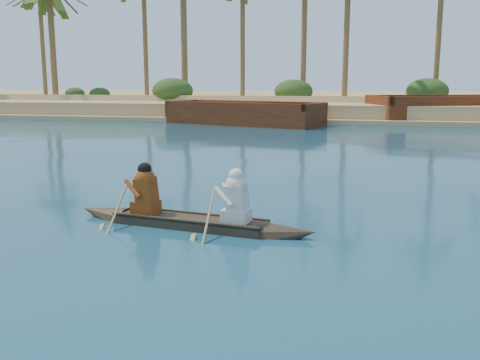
# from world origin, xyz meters

# --- Properties ---
(ground) EXTENTS (160.00, 160.00, 0.00)m
(ground) POSITION_xyz_m (0.00, 0.00, 0.00)
(ground) COLOR #0C3850
(ground) RESTS_ON ground
(sandy_embankment) EXTENTS (150.00, 51.00, 1.50)m
(sandy_embankment) POSITION_xyz_m (0.00, 46.89, 0.53)
(sandy_embankment) COLOR tan
(sandy_embankment) RESTS_ON ground
(palm_grove) EXTENTS (110.00, 14.00, 16.00)m
(palm_grove) POSITION_xyz_m (0.00, 35.00, 8.00)
(palm_grove) COLOR #284D1B
(palm_grove) RESTS_ON ground
(shrub_cluster) EXTENTS (100.00, 6.00, 2.40)m
(shrub_cluster) POSITION_xyz_m (0.00, 31.50, 1.20)
(shrub_cluster) COLOR #203F16
(shrub_cluster) RESTS_ON ground
(canoe) EXTENTS (5.41, 1.56, 1.48)m
(canoe) POSITION_xyz_m (4.46, -4.00, 0.28)
(canoe) COLOR #382F1E
(canoe) RESTS_ON ground
(barge_mid) EXTENTS (11.47, 6.93, 1.81)m
(barge_mid) POSITION_xyz_m (0.14, 22.00, 0.63)
(barge_mid) COLOR #632E15
(barge_mid) RESTS_ON ground
(barge_right) EXTENTS (14.34, 8.85, 2.27)m
(barge_right) POSITION_xyz_m (15.51, 27.00, 0.79)
(barge_right) COLOR #632E15
(barge_right) RESTS_ON ground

